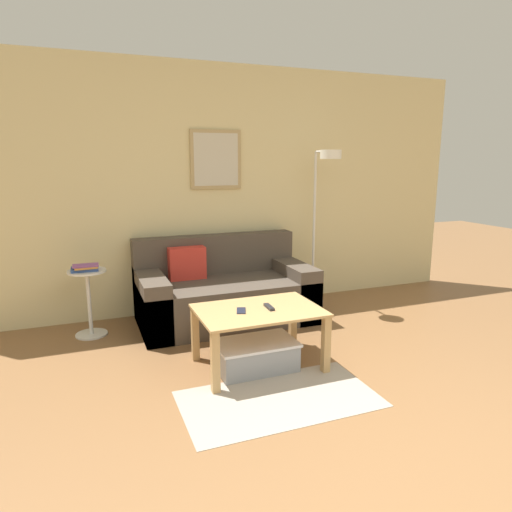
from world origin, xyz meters
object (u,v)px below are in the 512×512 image
at_px(book_stack, 85,268).
at_px(storage_bin, 256,355).
at_px(floor_lamp, 323,198).
at_px(coffee_table, 259,319).
at_px(couch, 224,292).
at_px(remote_control, 269,307).
at_px(cell_phone, 241,311).
at_px(side_table, 89,297).

bearing_deg(book_stack, storage_bin, -45.51).
bearing_deg(floor_lamp, coffee_table, -136.39).
height_order(couch, coffee_table, couch).
distance_m(couch, floor_lamp, 1.43).
relative_size(book_stack, remote_control, 1.59).
bearing_deg(storage_bin, remote_control, 17.40).
relative_size(storage_bin, remote_control, 4.11).
distance_m(floor_lamp, cell_phone, 1.87).
xyz_separation_m(couch, side_table, (-1.27, 0.05, 0.08)).
bearing_deg(side_table, couch, -2.10).
height_order(storage_bin, floor_lamp, floor_lamp).
relative_size(floor_lamp, remote_control, 11.24).
xyz_separation_m(side_table, remote_control, (1.29, -1.17, 0.11)).
height_order(floor_lamp, cell_phone, floor_lamp).
relative_size(storage_bin, cell_phone, 4.41).
bearing_deg(coffee_table, floor_lamp, 43.61).
relative_size(couch, cell_phone, 12.09).
distance_m(coffee_table, floor_lamp, 1.82).
distance_m(storage_bin, book_stack, 1.76).
xyz_separation_m(couch, book_stack, (-1.28, 0.03, 0.36)).
xyz_separation_m(couch, remote_control, (0.02, -1.12, 0.19)).
distance_m(storage_bin, remote_control, 0.38).
height_order(storage_bin, side_table, side_table).
height_order(coffee_table, remote_control, remote_control).
distance_m(floor_lamp, side_table, 2.52).
relative_size(couch, book_stack, 7.10).
distance_m(couch, remote_control, 1.14).
height_order(storage_bin, book_stack, book_stack).
distance_m(storage_bin, floor_lamp, 2.01).
distance_m(couch, side_table, 1.27).
height_order(book_stack, remote_control, book_stack).
bearing_deg(storage_bin, book_stack, 134.49).
bearing_deg(couch, cell_phone, -100.48).
xyz_separation_m(side_table, cell_phone, (1.06, -1.15, 0.10)).
xyz_separation_m(coffee_table, side_table, (-1.20, 1.16, -0.01)).
distance_m(remote_control, cell_phone, 0.22).
relative_size(coffee_table, side_table, 1.53).
bearing_deg(remote_control, coffee_table, 175.99).
distance_m(floor_lamp, book_stack, 2.46).
xyz_separation_m(floor_lamp, book_stack, (-2.39, 0.02, -0.55)).
xyz_separation_m(couch, floor_lamp, (1.11, 0.01, 0.90)).
bearing_deg(remote_control, book_stack, 141.10).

